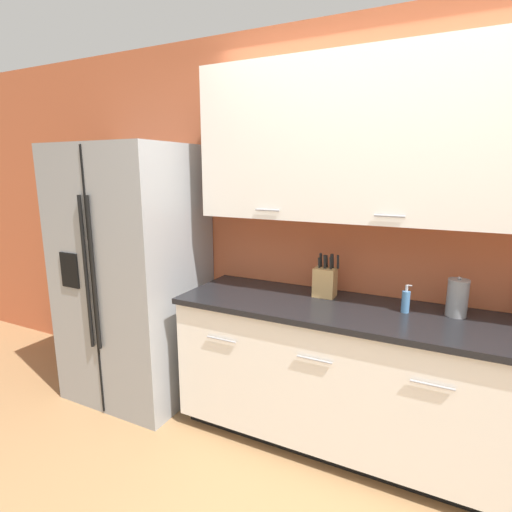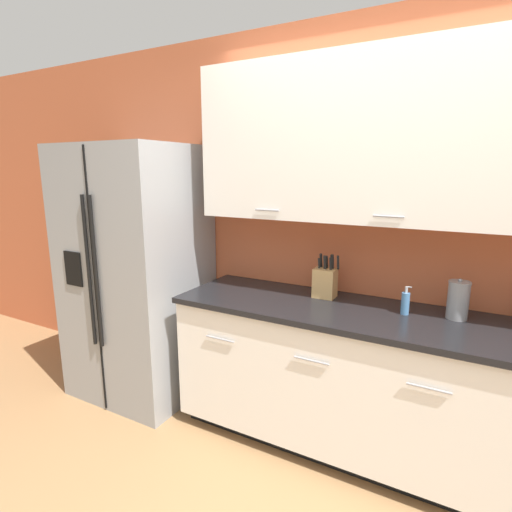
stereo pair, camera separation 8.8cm
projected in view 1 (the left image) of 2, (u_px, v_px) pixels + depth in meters
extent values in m
cube|color=#BC5B38|center=(403.00, 235.00, 2.46)|extent=(10.00, 0.05, 2.60)
cube|color=white|center=(399.00, 139.00, 2.20)|extent=(2.40, 0.32, 0.93)
cylinder|color=#99999E|center=(267.00, 210.00, 2.45)|extent=(0.16, 0.01, 0.01)
cylinder|color=#99999E|center=(389.00, 216.00, 2.13)|extent=(0.16, 0.01, 0.01)
cube|color=black|center=(375.00, 441.00, 2.48)|extent=(2.40, 0.54, 0.09)
cube|color=white|center=(378.00, 381.00, 2.35)|extent=(2.44, 0.62, 0.78)
cube|color=black|center=(382.00, 316.00, 2.25)|extent=(2.46, 0.64, 0.03)
cylinder|color=#99999E|center=(221.00, 340.00, 2.40)|extent=(0.20, 0.01, 0.01)
cylinder|color=#99999E|center=(314.00, 360.00, 2.15)|extent=(0.20, 0.01, 0.01)
cylinder|color=#99999E|center=(432.00, 385.00, 1.89)|extent=(0.20, 0.01, 0.01)
cube|color=gray|center=(134.00, 274.00, 2.97)|extent=(0.92, 0.76, 1.87)
cube|color=black|center=(93.00, 287.00, 2.64)|extent=(0.01, 0.01, 1.83)
cylinder|color=black|center=(86.00, 274.00, 2.62)|extent=(0.02, 0.02, 1.03)
cylinder|color=black|center=(94.00, 275.00, 2.59)|extent=(0.02, 0.02, 1.03)
cube|color=black|center=(70.00, 270.00, 2.71)|extent=(0.16, 0.01, 0.24)
cube|color=tan|center=(325.00, 282.00, 2.53)|extent=(0.13, 0.11, 0.19)
cylinder|color=black|center=(321.00, 260.00, 2.53)|extent=(0.02, 0.03, 0.09)
cylinder|color=black|center=(319.00, 263.00, 2.50)|extent=(0.01, 0.03, 0.07)
cylinder|color=black|center=(326.00, 261.00, 2.52)|extent=(0.02, 0.03, 0.08)
cylinder|color=black|center=(325.00, 262.00, 2.49)|extent=(0.02, 0.03, 0.09)
cylinder|color=black|center=(332.00, 261.00, 2.50)|extent=(0.02, 0.04, 0.09)
cylinder|color=black|center=(331.00, 263.00, 2.47)|extent=(0.01, 0.03, 0.08)
cylinder|color=black|center=(338.00, 262.00, 2.48)|extent=(0.01, 0.03, 0.09)
cylinder|color=#4C7FB2|center=(406.00, 302.00, 2.25)|extent=(0.05, 0.05, 0.12)
cylinder|color=#B2B2B5|center=(407.00, 288.00, 2.23)|extent=(0.02, 0.02, 0.04)
cylinder|color=#B2B2B5|center=(410.00, 285.00, 2.22)|extent=(0.03, 0.01, 0.01)
cylinder|color=gray|center=(457.00, 299.00, 2.19)|extent=(0.11, 0.11, 0.20)
cylinder|color=gray|center=(459.00, 281.00, 2.16)|extent=(0.11, 0.11, 0.01)
sphere|color=gray|center=(460.00, 278.00, 2.16)|extent=(0.02, 0.02, 0.02)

